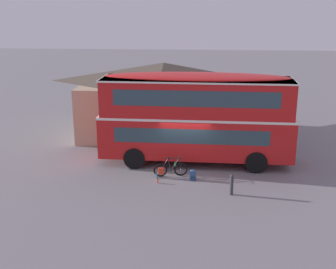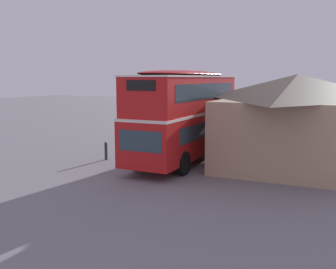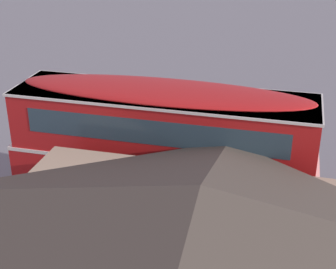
# 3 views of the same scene
# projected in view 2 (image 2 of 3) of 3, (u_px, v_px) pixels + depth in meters

# --- Properties ---
(ground_plane) EXTENTS (120.00, 120.00, 0.00)m
(ground_plane) POSITION_uv_depth(u_px,v_px,m) (176.00, 157.00, 21.90)
(ground_plane) COLOR slate
(double_decker_bus) EXTENTS (10.03, 2.81, 4.79)m
(double_decker_bus) POSITION_uv_depth(u_px,v_px,m) (186.00, 111.00, 20.71)
(double_decker_bus) COLOR black
(double_decker_bus) RESTS_ON ground
(touring_bicycle) EXTENTS (1.68, 0.65, 1.01)m
(touring_bicycle) POSITION_uv_depth(u_px,v_px,m) (161.00, 147.00, 23.01)
(touring_bicycle) COLOR black
(touring_bicycle) RESTS_ON ground
(backpack_on_ground) EXTENTS (0.31, 0.29, 0.53)m
(backpack_on_ground) POSITION_uv_depth(u_px,v_px,m) (146.00, 151.00, 22.13)
(backpack_on_ground) COLOR #2D4C7A
(backpack_on_ground) RESTS_ON ground
(water_bottle_red_squeeze) EXTENTS (0.08, 0.08, 0.25)m
(water_bottle_red_squeeze) POSITION_uv_depth(u_px,v_px,m) (151.00, 149.00, 23.86)
(water_bottle_red_squeeze) COLOR #D84C33
(water_bottle_red_squeeze) RESTS_ON ground
(water_bottle_blue_sports) EXTENTS (0.08, 0.08, 0.25)m
(water_bottle_blue_sports) POSITION_uv_depth(u_px,v_px,m) (162.00, 149.00, 23.70)
(water_bottle_blue_sports) COLOR #338CBF
(water_bottle_blue_sports) RESTS_ON ground
(pub_building) EXTENTS (10.57, 7.05, 4.60)m
(pub_building) POSITION_uv_depth(u_px,v_px,m) (296.00, 117.00, 20.49)
(pub_building) COLOR tan
(pub_building) RESTS_ON ground
(kerb_bollard) EXTENTS (0.16, 0.16, 0.97)m
(kerb_bollard) POSITION_uv_depth(u_px,v_px,m) (106.00, 151.00, 21.16)
(kerb_bollard) COLOR #333338
(kerb_bollard) RESTS_ON ground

